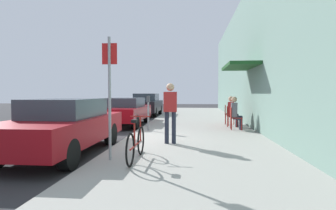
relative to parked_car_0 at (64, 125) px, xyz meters
name	(u,v)px	position (x,y,z in m)	size (l,w,h in m)	color
ground_plane	(125,142)	(1.10, 1.82, -0.73)	(60.00, 60.00, 0.00)	#2D2D30
sidewalk_slab	(196,132)	(3.35, 3.82, -0.67)	(4.50, 32.00, 0.12)	#9E9B93
building_facade	(261,51)	(5.75, 3.82, 2.38)	(1.40, 32.00, 6.21)	gray
parked_car_0	(64,125)	(0.00, 0.00, 0.00)	(1.80, 4.40, 1.40)	maroon
parked_car_1	(125,111)	(0.00, 6.14, -0.03)	(1.80, 4.40, 1.32)	maroon
parked_car_2	(146,104)	(0.00, 11.88, 0.05)	(1.80, 4.40, 1.52)	black
parking_meter	(148,110)	(1.55, 3.59, 0.16)	(0.12, 0.10, 1.32)	slate
street_sign	(110,89)	(1.50, -0.96, 0.91)	(0.32, 0.06, 2.60)	gray
bicycle_0	(136,143)	(2.05, -0.93, -0.25)	(0.46, 1.71, 0.90)	black
cafe_chair_0	(234,117)	(4.84, 4.20, -0.10)	(0.47, 0.47, 0.87)	maroon
seated_patron_0	(236,112)	(4.90, 4.20, 0.09)	(0.44, 0.38, 1.29)	#232838
cafe_chair_1	(231,115)	(4.84, 5.15, -0.10)	(0.54, 0.54, 0.87)	maroon
seated_patron_1	(232,110)	(4.90, 5.13, 0.09)	(0.50, 0.45, 1.29)	#232838
cafe_chair_2	(228,113)	(4.84, 6.08, -0.10)	(0.50, 0.50, 0.87)	maroon
pedestrian_standing	(170,108)	(2.61, 1.02, 0.39)	(0.36, 0.22, 1.70)	#232838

